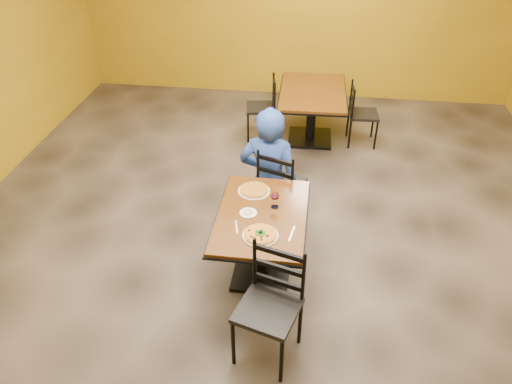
# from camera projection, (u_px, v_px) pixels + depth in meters

# --- Properties ---
(floor) EXTENTS (7.00, 8.00, 0.01)m
(floor) POSITION_uv_depth(u_px,v_px,m) (267.00, 242.00, 5.31)
(floor) COLOR black
(floor) RESTS_ON ground
(wall_back) EXTENTS (7.00, 0.01, 3.00)m
(wall_back) POSITION_uv_depth(u_px,v_px,m) (298.00, 3.00, 7.72)
(wall_back) COLOR #B78D14
(wall_back) RESTS_ON ground
(table_main) EXTENTS (0.83, 1.23, 0.75)m
(table_main) POSITION_uv_depth(u_px,v_px,m) (262.00, 231.00, 4.59)
(table_main) COLOR #5E310E
(table_main) RESTS_ON floor
(table_second) EXTENTS (0.95, 1.38, 0.75)m
(table_second) POSITION_uv_depth(u_px,v_px,m) (312.00, 103.00, 6.89)
(table_second) COLOR #5E310E
(table_second) RESTS_ON floor
(chair_main_near) EXTENTS (0.57, 0.57, 1.01)m
(chair_main_near) POSITION_uv_depth(u_px,v_px,m) (268.00, 311.00, 3.86)
(chair_main_near) COLOR black
(chair_main_near) RESTS_ON floor
(chair_main_far) EXTENTS (0.55, 0.55, 0.95)m
(chair_main_far) POSITION_uv_depth(u_px,v_px,m) (282.00, 184.00, 5.37)
(chair_main_far) COLOR black
(chair_main_far) RESTS_ON floor
(chair_second_left) EXTENTS (0.46, 0.46, 0.90)m
(chair_second_left) POSITION_uv_depth(u_px,v_px,m) (261.00, 108.00, 7.04)
(chair_second_left) COLOR black
(chair_second_left) RESTS_ON floor
(chair_second_right) EXTENTS (0.42, 0.42, 0.88)m
(chair_second_right) POSITION_uv_depth(u_px,v_px,m) (363.00, 115.00, 6.88)
(chair_second_right) COLOR black
(chair_second_right) RESTS_ON floor
(diner) EXTENTS (0.69, 0.49, 1.34)m
(diner) POSITION_uv_depth(u_px,v_px,m) (269.00, 165.00, 5.33)
(diner) COLOR navy
(diner) RESTS_ON floor
(plate_main) EXTENTS (0.31, 0.31, 0.01)m
(plate_main) POSITION_uv_depth(u_px,v_px,m) (260.00, 236.00, 4.22)
(plate_main) COLOR white
(plate_main) RESTS_ON table_main
(pizza_main) EXTENTS (0.28, 0.28, 0.02)m
(pizza_main) POSITION_uv_depth(u_px,v_px,m) (260.00, 234.00, 4.21)
(pizza_main) COLOR maroon
(pizza_main) RESTS_ON plate_main
(plate_far) EXTENTS (0.31, 0.31, 0.01)m
(plate_far) POSITION_uv_depth(u_px,v_px,m) (254.00, 191.00, 4.77)
(plate_far) COLOR white
(plate_far) RESTS_ON table_main
(pizza_far) EXTENTS (0.28, 0.28, 0.02)m
(pizza_far) POSITION_uv_depth(u_px,v_px,m) (254.00, 190.00, 4.77)
(pizza_far) COLOR #AF8A21
(pizza_far) RESTS_ON plate_far
(side_plate) EXTENTS (0.16, 0.16, 0.01)m
(side_plate) POSITION_uv_depth(u_px,v_px,m) (248.00, 213.00, 4.48)
(side_plate) COLOR white
(side_plate) RESTS_ON table_main
(dip) EXTENTS (0.09, 0.09, 0.01)m
(dip) POSITION_uv_depth(u_px,v_px,m) (248.00, 212.00, 4.48)
(dip) COLOR tan
(dip) RESTS_ON side_plate
(wine_glass) EXTENTS (0.08, 0.08, 0.18)m
(wine_glass) POSITION_uv_depth(u_px,v_px,m) (275.00, 199.00, 4.52)
(wine_glass) COLOR white
(wine_glass) RESTS_ON table_main
(fork) EXTENTS (0.06, 0.19, 0.00)m
(fork) POSITION_uv_depth(u_px,v_px,m) (236.00, 227.00, 4.32)
(fork) COLOR silver
(fork) RESTS_ON table_main
(knife) EXTENTS (0.05, 0.21, 0.00)m
(knife) POSITION_uv_depth(u_px,v_px,m) (292.00, 234.00, 4.24)
(knife) COLOR silver
(knife) RESTS_ON table_main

